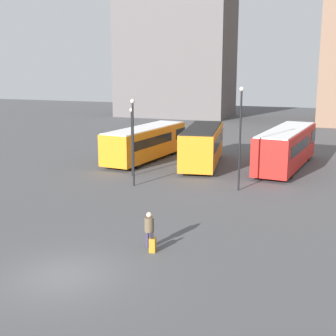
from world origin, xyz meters
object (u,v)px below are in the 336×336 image
object	(u,v)px
traveler	(149,227)
lamp_post_1	(133,136)
bus_1	(203,145)
suitcase	(153,245)
lamp_post_2	(132,136)
bus_0	(146,142)
lamp_post_0	(240,132)
bus_2	(287,147)

from	to	relation	value
traveler	lamp_post_1	world-z (taller)	lamp_post_1
traveler	bus_1	bearing A→B (deg)	-0.78
bus_1	traveler	world-z (taller)	bus_1
suitcase	bus_1	bearing A→B (deg)	0.01
lamp_post_1	lamp_post_2	xyz separation A→B (m)	(-1.29, 2.62, -0.44)
traveler	bus_0	bearing A→B (deg)	13.72
bus_0	bus_1	xyz separation A→B (m)	(5.10, -0.42, 0.13)
traveler	lamp_post_0	distance (m)	11.51
suitcase	lamp_post_0	distance (m)	12.03
suitcase	lamp_post_2	xyz separation A→B (m)	(-6.75, 12.81, 2.63)
bus_1	lamp_post_2	bearing A→B (deg)	136.45
lamp_post_0	lamp_post_1	xyz separation A→B (m)	(-6.85, -1.24, -0.43)
bus_0	bus_2	xyz separation A→B (m)	(11.58, 0.89, 0.14)
bus_1	lamp_post_0	xyz separation A→B (m)	(4.40, -6.88, 2.16)
lamp_post_0	bus_2	bearing A→B (deg)	75.80
bus_2	suitcase	bearing A→B (deg)	176.00
lamp_post_0	lamp_post_2	size ratio (longest dim) A/B	1.34
suitcase	lamp_post_2	size ratio (longest dim) A/B	0.19
bus_0	bus_2	distance (m)	11.61
lamp_post_1	lamp_post_0	bearing A→B (deg)	10.24
bus_1	lamp_post_1	xyz separation A→B (m)	(-2.44, -8.12, 1.72)
bus_0	suitcase	xyz separation A→B (m)	(8.13, -18.72, -1.21)
suitcase	lamp_post_0	xyz separation A→B (m)	(1.38, 11.42, 3.50)
bus_0	suitcase	world-z (taller)	bus_0
bus_0	bus_1	world-z (taller)	bus_1
traveler	lamp_post_2	world-z (taller)	lamp_post_2
bus_0	lamp_post_1	world-z (taller)	lamp_post_1
suitcase	lamp_post_2	bearing A→B (deg)	18.44
bus_1	traveler	xyz separation A→B (m)	(2.70, -17.90, -0.70)
suitcase	lamp_post_2	world-z (taller)	lamp_post_2
lamp_post_1	lamp_post_2	world-z (taller)	lamp_post_1
bus_1	bus_0	bearing A→B (deg)	75.96
bus_0	lamp_post_2	world-z (taller)	lamp_post_2
bus_1	lamp_post_0	bearing A→B (deg)	-156.76
lamp_post_2	bus_0	bearing A→B (deg)	103.07
bus_2	traveler	distance (m)	19.59
lamp_post_1	bus_1	bearing A→B (deg)	73.24
lamp_post_1	traveler	bearing A→B (deg)	-62.25
bus_1	traveler	distance (m)	18.12
bus_0	suitcase	size ratio (longest dim) A/B	11.45
traveler	suitcase	world-z (taller)	traveler
bus_0	lamp_post_1	bearing A→B (deg)	-156.12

